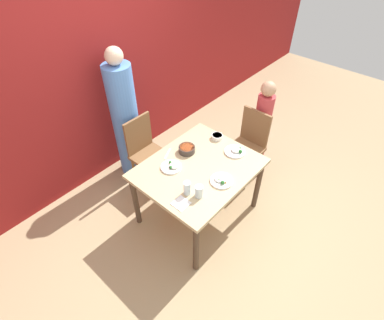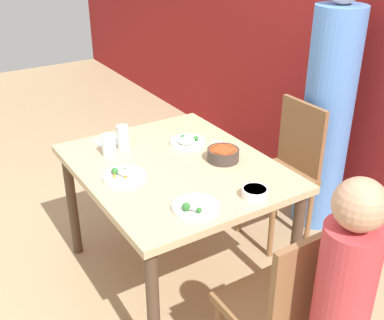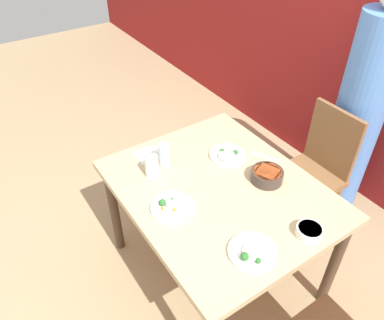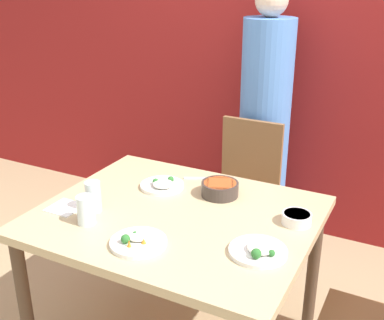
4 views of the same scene
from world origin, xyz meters
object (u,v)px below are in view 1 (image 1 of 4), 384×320
chair_child_spot (248,144)px  glass_water_tall (187,188)px  bowl_curry (187,149)px  person_child (261,128)px  chair_adult_spot (147,151)px  plate_rice_adult (172,167)px  person_adult (126,121)px

chair_child_spot → glass_water_tall: 1.33m
bowl_curry → person_child: bearing=-13.8°
chair_adult_spot → person_child: size_ratio=0.75×
plate_rice_adult → person_child: bearing=-8.9°
person_adult → plate_rice_adult: bearing=-101.2°
chair_adult_spot → person_child: 1.49m
bowl_curry → person_adult: bearing=96.0°
chair_adult_spot → plate_rice_adult: size_ratio=4.30×
chair_adult_spot → person_child: (1.21, -0.86, 0.10)m
person_child → plate_rice_adult: size_ratio=5.75×
chair_adult_spot → person_adult: (0.00, 0.33, 0.29)m
chair_child_spot → person_child: person_child is taller
chair_adult_spot → plate_rice_adult: (-0.19, -0.64, 0.27)m
chair_child_spot → plate_rice_adult: (-1.13, 0.22, 0.27)m
chair_adult_spot → plate_rice_adult: chair_adult_spot is taller
chair_adult_spot → bowl_curry: size_ratio=5.25×
person_child → chair_child_spot: bearing=180.0°
person_child → plate_rice_adult: bearing=171.1°
chair_child_spot → bowl_curry: (-0.84, 0.27, 0.29)m
bowl_curry → chair_child_spot: bearing=-18.0°
glass_water_tall → person_child: bearing=4.7°
person_adult → bowl_curry: person_adult is taller
glass_water_tall → chair_adult_spot: bearing=70.8°
chair_adult_spot → bowl_curry: (0.10, -0.58, 0.29)m
person_adult → person_child: bearing=-44.4°
chair_child_spot → person_child: 0.29m
bowl_curry → glass_water_tall: 0.60m
chair_adult_spot → glass_water_tall: 1.09m
bowl_curry → glass_water_tall: bearing=-137.5°
person_adult → person_child: (1.21, -1.19, -0.19)m
person_adult → chair_child_spot: bearing=-51.6°
bowl_curry → glass_water_tall: size_ratio=1.27×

